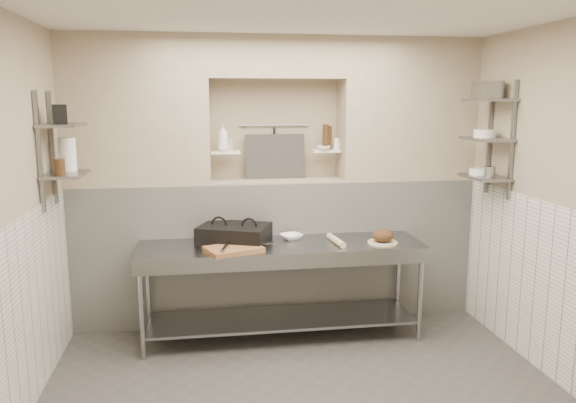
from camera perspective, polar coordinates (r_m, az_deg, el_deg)
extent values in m
cube|color=tan|center=(5.84, -1.50, 2.39)|extent=(4.00, 0.10, 2.80)
cube|color=tan|center=(2.05, 13.25, -13.02)|extent=(4.00, 0.10, 2.80)
cube|color=silver|center=(5.74, -1.15, -4.89)|extent=(4.00, 0.40, 1.40)
cube|color=tan|center=(5.59, -1.18, 2.14)|extent=(1.30, 0.40, 0.02)
cube|color=tan|center=(5.52, -15.13, 8.88)|extent=(1.35, 0.40, 1.40)
cube|color=tan|center=(5.86, 11.91, 9.07)|extent=(1.35, 0.40, 1.40)
cube|color=tan|center=(5.55, -1.22, 14.40)|extent=(1.30, 0.40, 0.40)
cube|color=silver|center=(4.22, -26.04, -11.65)|extent=(0.02, 3.90, 1.40)
cube|color=silver|center=(4.86, 26.18, -8.80)|extent=(0.02, 3.90, 1.40)
cube|color=white|center=(5.52, -6.36, 5.00)|extent=(0.28, 0.16, 0.02)
cube|color=white|center=(5.65, 3.87, 5.16)|extent=(0.28, 0.16, 0.02)
cylinder|color=gray|center=(5.71, -1.42, 7.76)|extent=(0.70, 0.02, 0.02)
cylinder|color=black|center=(5.70, -1.39, 6.04)|extent=(0.02, 0.02, 0.30)
cube|color=#383330|center=(5.66, -1.32, 4.59)|extent=(0.60, 0.08, 0.45)
cube|color=slate|center=(5.16, -22.80, 5.02)|extent=(0.03, 0.03, 0.95)
cube|color=slate|center=(4.77, -23.94, 4.58)|extent=(0.03, 0.03, 0.95)
cube|color=slate|center=(4.95, -21.67, 2.58)|extent=(0.30, 0.50, 0.02)
cube|color=slate|center=(4.92, -21.98, 7.20)|extent=(0.30, 0.50, 0.03)
cube|color=slate|center=(5.69, 19.79, 6.14)|extent=(0.03, 0.03, 1.05)
cube|color=slate|center=(5.34, 21.83, 5.78)|extent=(0.03, 0.03, 1.05)
cube|color=slate|center=(5.48, 19.31, 2.35)|extent=(0.30, 0.50, 0.02)
cube|color=slate|center=(5.45, 19.53, 6.00)|extent=(0.30, 0.50, 0.02)
cube|color=slate|center=(5.43, 19.75, 9.67)|extent=(0.30, 0.50, 0.03)
cube|color=gray|center=(5.16, -0.68, -4.56)|extent=(2.60, 0.70, 0.04)
cube|color=gray|center=(5.38, -0.66, -11.78)|extent=(2.45, 0.60, 0.03)
cube|color=gray|center=(4.86, -0.12, -6.23)|extent=(2.60, 0.02, 0.12)
cylinder|color=gray|center=(5.00, -14.64, -10.80)|extent=(0.04, 0.04, 0.86)
cylinder|color=gray|center=(5.55, -14.05, -8.66)|extent=(0.04, 0.04, 0.86)
cylinder|color=gray|center=(5.34, 13.27, -9.38)|extent=(0.04, 0.04, 0.86)
cylinder|color=gray|center=(5.85, 11.14, -7.54)|extent=(0.04, 0.04, 0.86)
cube|color=black|center=(5.20, -5.48, -3.61)|extent=(0.74, 0.64, 0.11)
cube|color=black|center=(5.18, -5.49, -2.72)|extent=(0.74, 0.64, 0.06)
cube|color=#8E603C|center=(4.92, -5.55, -4.85)|extent=(0.55, 0.47, 0.04)
cube|color=gray|center=(4.99, -2.84, -4.29)|extent=(0.24, 0.06, 0.01)
cylinder|color=gray|center=(4.87, -6.38, -4.56)|extent=(0.10, 0.29, 0.03)
imported|color=white|center=(5.32, 0.35, -3.59)|extent=(0.26, 0.26, 0.05)
cylinder|color=beige|center=(5.19, 4.91, -3.96)|extent=(0.10, 0.38, 0.06)
cylinder|color=beige|center=(5.25, 9.58, -4.13)|extent=(0.28, 0.28, 0.02)
ellipsoid|color=#4C2D19|center=(5.23, 9.60, -3.43)|extent=(0.19, 0.19, 0.12)
imported|color=white|center=(5.46, -6.61, 6.47)|extent=(0.10, 0.10, 0.27)
cube|color=tan|center=(5.53, -6.05, 5.78)|extent=(0.08, 0.08, 0.12)
imported|color=white|center=(5.58, 3.63, 5.46)|extent=(0.16, 0.16, 0.04)
cylinder|color=#382311|center=(5.67, 4.15, 6.49)|extent=(0.06, 0.06, 0.23)
cylinder|color=#382311|center=(5.63, 3.84, 6.56)|extent=(0.06, 0.06, 0.25)
cylinder|color=white|center=(5.70, 4.97, 5.89)|extent=(0.07, 0.07, 0.11)
cylinder|color=white|center=(5.05, -21.49, 4.47)|extent=(0.14, 0.14, 0.28)
cylinder|color=#382311|center=(4.77, -22.19, 3.24)|extent=(0.09, 0.09, 0.13)
cube|color=black|center=(4.87, -22.19, 8.21)|extent=(0.13, 0.13, 0.15)
cylinder|color=white|center=(5.56, 18.87, 2.90)|extent=(0.19, 0.19, 0.06)
cylinder|color=gray|center=(5.39, 19.81, 2.85)|extent=(0.10, 0.10, 0.10)
cylinder|color=white|center=(5.48, 19.34, 6.54)|extent=(0.20, 0.20, 0.07)
cube|color=gray|center=(5.47, 19.60, 10.63)|extent=(0.21, 0.26, 0.15)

